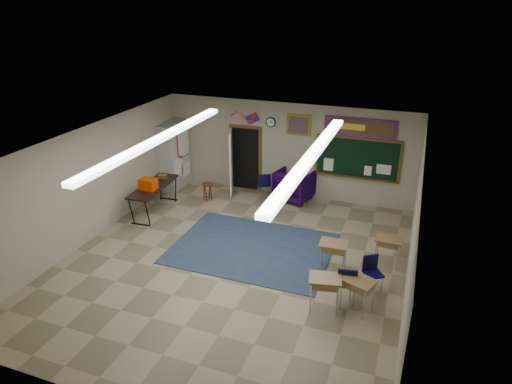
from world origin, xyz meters
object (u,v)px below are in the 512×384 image
(student_desk_front_right, at_px, (388,250))
(wooden_stool, at_px, (208,192))
(wingback_armchair, at_px, (294,185))
(student_desk_front_left, at_px, (333,256))
(folding_table, at_px, (154,198))

(student_desk_front_right, xyz_separation_m, wooden_stool, (-5.68, 1.90, -0.10))
(wingback_armchair, relative_size, wooden_stool, 1.86)
(wingback_armchair, distance_m, student_desk_front_right, 4.30)
(wingback_armchair, height_order, student_desk_front_right, wingback_armchair)
(student_desk_front_right, bearing_deg, wingback_armchair, 140.63)
(wingback_armchair, relative_size, student_desk_front_left, 1.39)
(wingback_armchair, bearing_deg, folding_table, 45.94)
(folding_table, bearing_deg, wooden_stool, 44.69)
(folding_table, xyz_separation_m, wooden_stool, (1.12, 1.29, -0.16))
(student_desk_front_right, height_order, folding_table, folding_table)
(student_desk_front_right, bearing_deg, student_desk_front_left, -143.02)
(student_desk_front_right, relative_size, folding_table, 0.35)
(student_desk_front_left, relative_size, folding_table, 0.37)
(wingback_armchair, distance_m, wooden_stool, 2.75)
(student_desk_front_left, bearing_deg, student_desk_front_right, 31.08)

